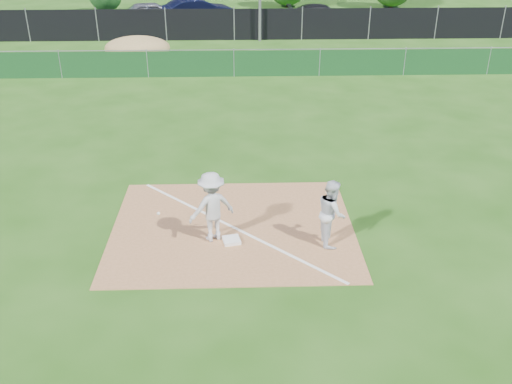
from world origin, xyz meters
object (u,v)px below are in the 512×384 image
car_left (153,13)px  play_at_first (212,207)px  car_right (322,15)px  first_base (232,240)px  runner (332,212)px  car_mid (198,11)px

car_left → play_at_first: bearing=175.1°
car_left → car_right: size_ratio=0.98×
first_base → car_left: car_left is taller
runner → car_right: (3.45, 27.10, -0.14)m
car_right → car_left: bearing=88.0°
car_left → car_right: (11.14, -0.35, -0.10)m
car_right → runner: bearing=172.5°
runner → car_mid: size_ratio=0.32×
first_base → car_left: (-5.34, 27.39, 0.71)m
runner → car_right: bearing=-10.0°
first_base → car_right: 27.66m
car_left → car_mid: bearing=-96.8°
car_mid → play_at_first: bearing=163.5°
car_left → runner: bearing=-179.5°
runner → car_right: size_ratio=0.35×
play_at_first → car_mid: size_ratio=0.39×
first_base → car_right: car_right is taller
first_base → play_at_first: size_ratio=0.20×
play_at_first → car_left: (-4.89, 27.22, -0.12)m
first_base → car_left: 27.91m
car_mid → car_right: (8.22, -0.78, -0.16)m
car_right → first_base: bearing=167.7°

